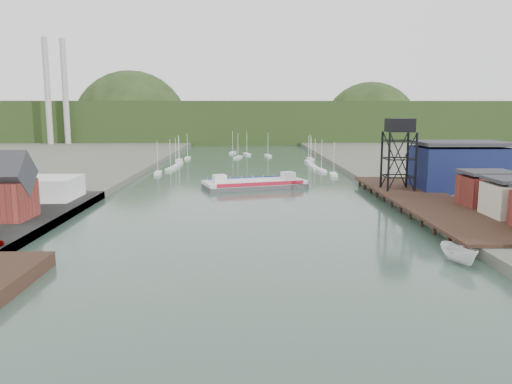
{
  "coord_description": "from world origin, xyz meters",
  "views": [
    {
      "loc": [
        0.87,
        -53.72,
        19.57
      ],
      "look_at": [
        2.55,
        43.06,
        4.0
      ],
      "focal_mm": 35.0,
      "sensor_mm": 36.0,
      "label": 1
    }
  ],
  "objects": [
    {
      "name": "marina_sailboats",
      "position": [
        0.08,
        138.46,
        0.35
      ],
      "size": [
        57.71,
        92.65,
        0.9
      ],
      "color": "silver",
      "rests_on": "ground"
    },
    {
      "name": "ground",
      "position": [
        0.0,
        0.0,
        0.0
      ],
      "size": [
        600.0,
        600.0,
        0.0
      ],
      "primitive_type": "plane",
      "color": "#2F493B",
      "rests_on": "ground"
    },
    {
      "name": "smokestacks",
      "position": [
        -106.0,
        232.5,
        30.0
      ],
      "size": [
        11.2,
        8.2,
        60.0
      ],
      "color": "#AAAAA5",
      "rests_on": "ground"
    },
    {
      "name": "distant_hills",
      "position": [
        -3.98,
        301.35,
        10.38
      ],
      "size": [
        500.0,
        120.0,
        80.0
      ],
      "color": "black",
      "rests_on": "ground"
    },
    {
      "name": "blue_shed",
      "position": [
        50.0,
        60.0,
        7.06
      ],
      "size": [
        20.5,
        14.5,
        11.3
      ],
      "color": "#0E173D",
      "rests_on": "east_land"
    },
    {
      "name": "chain_ferry",
      "position": [
        2.75,
        75.17,
        1.08
      ],
      "size": [
        28.11,
        17.95,
        3.77
      ],
      "rotation": [
        0.0,
        0.0,
        0.31
      ],
      "color": "#494A4C",
      "rests_on": "ground"
    },
    {
      "name": "lift_tower",
      "position": [
        35.0,
        58.0,
        15.65
      ],
      "size": [
        6.5,
        6.5,
        16.0
      ],
      "color": "black",
      "rests_on": "east_pier"
    },
    {
      "name": "white_shed",
      "position": [
        -44.0,
        50.0,
        3.85
      ],
      "size": [
        18.0,
        12.0,
        4.5
      ],
      "primitive_type": "cube",
      "color": "silver",
      "rests_on": "west_quay"
    },
    {
      "name": "motorboat",
      "position": [
        28.37,
        8.45,
        1.28
      ],
      "size": [
        4.06,
        7.05,
        2.56
      ],
      "primitive_type": "imported",
      "rotation": [
        0.0,
        0.0,
        0.25
      ],
      "color": "silver",
      "rests_on": "ground"
    },
    {
      "name": "east_pier",
      "position": [
        37.0,
        45.0,
        1.9
      ],
      "size": [
        14.0,
        70.0,
        2.45
      ],
      "color": "black",
      "rests_on": "ground"
    }
  ]
}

